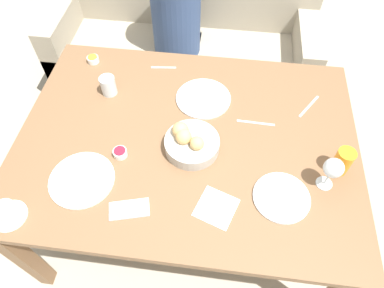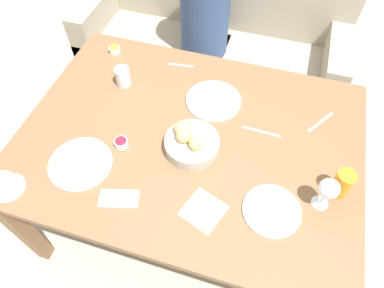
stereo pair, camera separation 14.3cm
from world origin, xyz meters
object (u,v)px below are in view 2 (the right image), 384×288
at_px(wine_glass, 329,189).
at_px(fork_silver, 261,132).
at_px(bread_basket, 191,142).
at_px(jam_bowl_berry, 121,143).
at_px(plate_far_center, 213,100).
at_px(plate_near_right, 272,211).
at_px(spoon_coffee, 181,65).
at_px(napkin, 204,210).
at_px(couch, 212,47).
at_px(water_tumbler, 123,76).
at_px(cell_phone, 119,199).
at_px(plate_near_left, 81,163).
at_px(coffee_cup, 6,184).
at_px(seated_person, 204,32).
at_px(knife_silver, 320,122).
at_px(jam_bowl_honey, 115,49).
at_px(juice_glass, 342,183).

relative_size(wine_glass, fork_silver, 0.92).
distance_m(bread_basket, jam_bowl_berry, 0.30).
height_order(plate_far_center, fork_silver, plate_far_center).
height_order(plate_near_right, spoon_coffee, plate_near_right).
height_order(plate_far_center, napkin, plate_far_center).
xyz_separation_m(couch, water_tumbler, (-0.22, -0.91, 0.46)).
bearing_deg(plate_near_right, fork_silver, 105.95).
relative_size(plate_near_right, fork_silver, 1.29).
relative_size(fork_silver, cell_phone, 1.04).
height_order(plate_near_left, water_tumbler, water_tumbler).
distance_m(coffee_cup, cell_phone, 0.44).
bearing_deg(fork_silver, plate_far_center, 155.04).
distance_m(seated_person, bread_basket, 1.07).
xyz_separation_m(knife_silver, napkin, (-0.38, -0.57, 0.00)).
xyz_separation_m(couch, coffee_cup, (-0.42, -1.58, 0.44)).
bearing_deg(fork_silver, cell_phone, -133.72).
bearing_deg(plate_far_center, wine_glass, -37.13).
distance_m(knife_silver, spoon_coffee, 0.74).
bearing_deg(knife_silver, spoon_coffee, 166.16).
distance_m(bread_basket, plate_near_left, 0.46).
relative_size(bread_basket, jam_bowl_honey, 3.92).
bearing_deg(jam_bowl_berry, cell_phone, -68.51).
xyz_separation_m(coffee_cup, knife_silver, (1.14, 0.70, -0.03)).
distance_m(plate_near_left, water_tumbler, 0.49).
relative_size(couch, juice_glass, 15.06).
bearing_deg(couch, plate_near_right, -66.98).
height_order(knife_silver, napkin, napkin).
height_order(wine_glass, spoon_coffee, wine_glass).
bearing_deg(bread_basket, coffee_cup, -147.68).
distance_m(jam_bowl_berry, fork_silver, 0.61).
bearing_deg(knife_silver, plate_far_center, -178.20).
distance_m(juice_glass, water_tumbler, 1.08).
distance_m(couch, plate_far_center, 1.01).
relative_size(wine_glass, coffee_cup, 1.21).
bearing_deg(wine_glass, spoon_coffee, 141.82).
bearing_deg(spoon_coffee, cell_phone, -89.20).
relative_size(juice_glass, knife_silver, 0.81).
relative_size(couch, knife_silver, 12.17).
distance_m(seated_person, spoon_coffee, 0.58).
relative_size(couch, plate_near_right, 8.16).
xyz_separation_m(plate_near_left, napkin, (0.54, -0.05, -0.00)).
bearing_deg(couch, coffee_cup, -104.84).
xyz_separation_m(jam_bowl_berry, fork_silver, (0.56, 0.25, -0.01)).
xyz_separation_m(seated_person, cell_phone, (0.03, -1.34, 0.18)).
bearing_deg(juice_glass, seated_person, 128.16).
xyz_separation_m(plate_near_right, cell_phone, (-0.57, -0.12, -0.00)).
relative_size(fork_silver, knife_silver, 1.16).
distance_m(knife_silver, cell_phone, 0.94).
distance_m(couch, plate_near_left, 1.47).
height_order(bread_basket, juice_glass, juice_glass).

